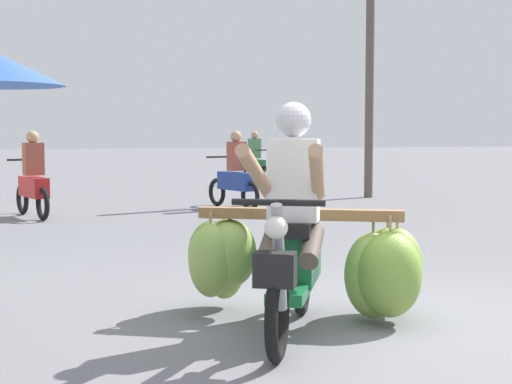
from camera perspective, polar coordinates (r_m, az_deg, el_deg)
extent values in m
plane|color=slate|center=(5.46, 10.22, -10.12)|extent=(120.00, 120.00, 0.00)
torus|color=black|center=(4.56, 1.64, -9.36)|extent=(0.30, 0.54, 0.56)
torus|color=black|center=(5.72, 3.51, -6.51)|extent=(0.30, 0.54, 0.56)
cube|color=#196638|center=(5.03, 2.52, -7.57)|extent=(0.45, 0.61, 0.08)
cube|color=#196638|center=(5.39, 3.13, -4.82)|extent=(0.52, 0.70, 0.36)
cube|color=black|center=(5.28, 3.02, -2.60)|extent=(0.48, 0.65, 0.10)
cylinder|color=gray|center=(4.55, 1.76, -5.02)|extent=(0.18, 0.29, 0.69)
cylinder|color=black|center=(4.46, 1.69, -0.80)|extent=(0.53, 0.27, 0.04)
sphere|color=silver|center=(4.40, 1.53, -2.71)|extent=(0.14, 0.14, 0.14)
cube|color=black|center=(4.40, 1.44, -5.88)|extent=(0.28, 0.24, 0.20)
cube|color=#196638|center=(4.50, 1.64, -5.65)|extent=(0.21, 0.30, 0.04)
cube|color=olive|center=(5.50, 3.34, -1.68)|extent=(1.41, 0.71, 0.08)
cube|color=olive|center=(5.68, 3.57, -1.79)|extent=(1.26, 0.63, 0.06)
ellipsoid|color=olive|center=(5.44, 10.06, -6.18)|extent=(0.58, 0.56, 0.61)
cylinder|color=#998459|center=(5.38, 10.12, -2.54)|extent=(0.02, 0.02, 0.14)
ellipsoid|color=#8DB150|center=(5.59, -3.44, -5.19)|extent=(0.39, 0.37, 0.55)
cylinder|color=#998459|center=(5.54, -3.45, -2.12)|extent=(0.02, 0.02, 0.11)
ellipsoid|color=#83A746|center=(5.79, 9.90, -5.29)|extent=(0.53, 0.52, 0.53)
cylinder|color=#998459|center=(5.74, 9.94, -2.18)|extent=(0.02, 0.02, 0.16)
ellipsoid|color=#7FA342|center=(5.77, -3.49, -4.76)|extent=(0.47, 0.46, 0.52)
cylinder|color=#998459|center=(5.73, -3.50, -1.92)|extent=(0.02, 0.02, 0.12)
ellipsoid|color=#82A645|center=(5.94, -2.41, -5.09)|extent=(0.47, 0.46, 0.63)
cylinder|color=#998459|center=(5.89, -2.42, -1.77)|extent=(0.02, 0.02, 0.12)
ellipsoid|color=#8DB150|center=(5.54, 8.82, -6.24)|extent=(0.56, 0.55, 0.62)
cylinder|color=#998459|center=(5.49, 8.87, -2.51)|extent=(0.02, 0.02, 0.17)
ellipsoid|color=#8BAF4E|center=(5.65, -2.01, -4.67)|extent=(0.46, 0.43, 0.51)
cylinder|color=#998459|center=(5.61, -2.02, -1.92)|extent=(0.02, 0.02, 0.09)
ellipsoid|color=#7FA342|center=(5.61, 10.60, -5.61)|extent=(0.42, 0.39, 0.57)
cylinder|color=#998459|center=(5.56, 10.65, -2.30)|extent=(0.02, 0.02, 0.14)
cube|color=silver|center=(5.13, 2.86, 0.90)|extent=(0.40, 0.34, 0.56)
sphere|color=silver|center=(5.10, 2.85, 5.49)|extent=(0.24, 0.24, 0.24)
cylinder|color=tan|center=(4.76, 4.65, 1.39)|extent=(0.33, 0.71, 0.39)
cylinder|color=tan|center=(4.82, 0.03, 1.44)|extent=(0.42, 0.67, 0.39)
cylinder|color=#4C4238|center=(5.04, 4.24, -4.09)|extent=(0.30, 0.45, 0.27)
cylinder|color=#4C4238|center=(5.08, 1.09, -4.02)|extent=(0.30, 0.45, 0.27)
torus|color=black|center=(13.22, -17.26, -0.50)|extent=(0.25, 0.52, 0.52)
torus|color=black|center=(12.17, -15.84, -0.89)|extent=(0.25, 0.52, 0.52)
cube|color=red|center=(12.58, -16.47, 0.37)|extent=(0.52, 0.93, 0.32)
cylinder|color=black|center=(13.13, -17.26, 2.35)|extent=(0.48, 0.20, 0.04)
cube|color=#994738|center=(12.54, -16.49, 2.41)|extent=(0.35, 0.29, 0.52)
sphere|color=tan|center=(12.55, -16.55, 4.01)|extent=(0.20, 0.20, 0.20)
torus|color=black|center=(19.35, 0.68, 1.24)|extent=(0.17, 0.53, 0.52)
torus|color=black|center=(20.36, -0.60, 1.40)|extent=(0.17, 0.53, 0.52)
cube|color=#196638|center=(19.93, -0.09, 2.03)|extent=(0.39, 0.93, 0.32)
cylinder|color=black|center=(19.37, 0.62, 3.20)|extent=(0.50, 0.12, 0.04)
cube|color=#4C7F51|center=(19.94, -0.12, 3.32)|extent=(0.33, 0.25, 0.52)
sphere|color=tan|center=(19.91, -0.09, 4.33)|extent=(0.20, 0.20, 0.20)
torus|color=black|center=(14.07, -2.97, -0.01)|extent=(0.26, 0.51, 0.52)
torus|color=black|center=(13.15, -0.44, -0.32)|extent=(0.26, 0.51, 0.52)
cube|color=navy|center=(13.51, -1.52, 0.83)|extent=(0.55, 0.93, 0.32)
cylinder|color=black|center=(13.99, -2.88, 2.67)|extent=(0.48, 0.21, 0.04)
cube|color=#994738|center=(13.47, -1.48, 2.73)|extent=(0.35, 0.29, 0.52)
sphere|color=tan|center=(13.48, -1.53, 4.22)|extent=(0.20, 0.20, 0.20)
cylinder|color=brown|center=(16.13, 8.61, 9.95)|extent=(0.18, 0.18, 5.82)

